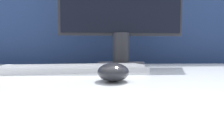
# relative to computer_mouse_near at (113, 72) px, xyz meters

# --- Properties ---
(partition_panel) EXTENTS (5.00, 0.03, 1.25)m
(partition_panel) POSITION_rel_computer_mouse_near_xyz_m (-0.07, 0.85, -0.15)
(partition_panel) COLOR navy
(partition_panel) RESTS_ON ground_plane
(computer_mouse_near) EXTENTS (0.07, 0.11, 0.04)m
(computer_mouse_near) POSITION_rel_computer_mouse_near_xyz_m (0.00, 0.00, 0.00)
(computer_mouse_near) COLOR #232328
(computer_mouse_near) RESTS_ON desk
(keyboard) EXTENTS (0.47, 0.19, 0.02)m
(keyboard) POSITION_rel_computer_mouse_near_xyz_m (-0.10, 0.23, -0.01)
(keyboard) COLOR silver
(keyboard) RESTS_ON desk
(monitor) EXTENTS (0.55, 0.21, 0.52)m
(monitor) POSITION_rel_computer_mouse_near_xyz_m (0.08, 0.50, 0.26)
(monitor) COLOR #28282D
(monitor) RESTS_ON desk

